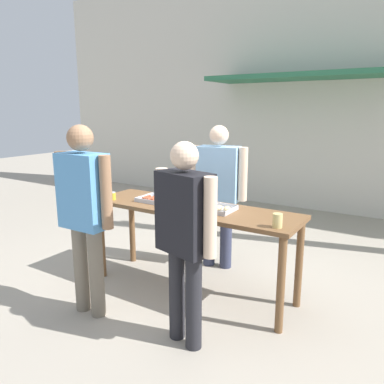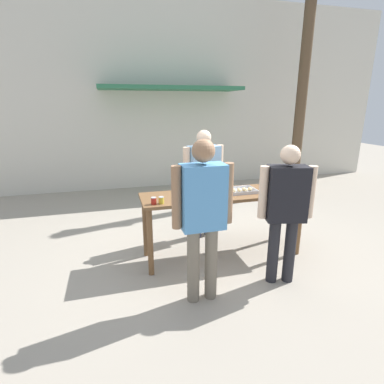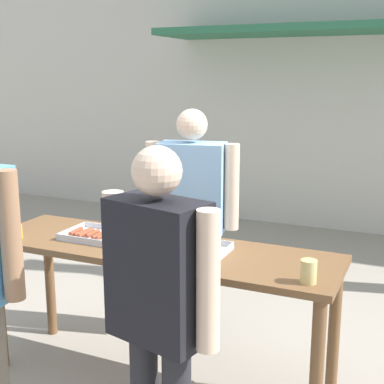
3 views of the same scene
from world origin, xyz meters
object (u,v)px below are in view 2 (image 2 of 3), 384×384
Objects in this scene: person_customer_with_cup at (286,205)px; utility_pole at (303,78)px; food_tray_buns at (240,191)px; person_server_behind_table at (203,176)px; food_tray_sausages at (192,195)px; person_customer_holding_hotdog at (203,210)px; condiment_jar_mustard at (154,201)px; condiment_jar_ketchup at (161,200)px; beer_cup at (296,188)px.

utility_pole reaches higher than person_customer_with_cup.
food_tray_buns is 0.75m from person_server_behind_table.
person_customer_holding_hotdog reaches higher than food_tray_sausages.
food_tray_sausages is 0.57m from condiment_jar_mustard.
person_customer_holding_hotdog is at bearing 18.59° from person_customer_with_cup.
person_server_behind_table is (0.90, 0.90, 0.04)m from condiment_jar_mustard.
food_tray_sausages is 0.84× the size of food_tray_buns.
food_tray_buns is at bearing -61.88° from person_customer_with_cup.
beer_cup reaches higher than condiment_jar_ketchup.
condiment_jar_mustard is 0.72× the size of beer_cup.
food_tray_buns reaches higher than food_tray_sausages.
person_server_behind_table is 0.33× the size of utility_pole.
condiment_jar_mustard is at bearing -179.74° from beer_cup.
food_tray_sausages is 3.12× the size of beer_cup.
condiment_jar_ketchup is 0.72× the size of beer_cup.
food_tray_sausages is 0.48m from condiment_jar_ketchup.
utility_pole is (3.28, 2.60, 1.69)m from food_tray_sausages.
person_customer_with_cup is at bearing -131.37° from beer_cup.
condiment_jar_ketchup is 1.21m from person_server_behind_table.
beer_cup reaches higher than food_tray_buns.
person_customer_with_cup is at bearing -125.25° from utility_pole.
person_customer_with_cup is at bearing -82.22° from person_server_behind_table.
food_tray_sausages is 1.19m from person_customer_with_cup.
condiment_jar_ketchup is (-1.11, -0.21, 0.02)m from food_tray_buns.
beer_cup is at bearing 0.36° from condiment_jar_ketchup.
person_server_behind_table reaches higher than condiment_jar_mustard.
person_customer_with_cup is (1.31, -0.58, 0.02)m from condiment_jar_ketchup.
person_customer_holding_hotdog reaches higher than food_tray_buns.
utility_pole reaches higher than person_server_behind_table.
person_server_behind_table is 1.57m from person_customer_with_cup.
person_customer_with_cup is at bearing -23.99° from condiment_jar_ketchup.
food_tray_sausages is at bearing -98.75° from person_customer_holding_hotdog.
person_customer_holding_hotdog reaches higher than condiment_jar_mustard.
food_tray_buns is 4.05m from utility_pole.
person_server_behind_table is at bearing -108.43° from person_customer_holding_hotdog.
beer_cup is (1.41, -0.20, 0.05)m from food_tray_sausages.
food_tray_buns is 0.27× the size of person_customer_with_cup.
person_customer_with_cup reaches higher than beer_cup.
condiment_jar_mustard is 0.05× the size of person_customer_with_cup.
condiment_jar_mustard is 5.02m from utility_pole.
person_customer_with_cup reaches higher than condiment_jar_mustard.
person_customer_with_cup reaches higher than food_tray_sausages.
food_tray_buns is 5.16× the size of condiment_jar_ketchup.
food_tray_buns is at bearing 164.48° from beer_cup.
person_customer_holding_hotdog is at bearing -132.03° from food_tray_buns.
condiment_jar_mustard is at bearing -146.11° from person_server_behind_table.
utility_pole is at bearing 22.34° from person_server_behind_table.
beer_cup is 0.07× the size of person_server_behind_table.
utility_pole is at bearing 36.46° from condiment_jar_mustard.
food_tray_buns is 1.22m from condiment_jar_mustard.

